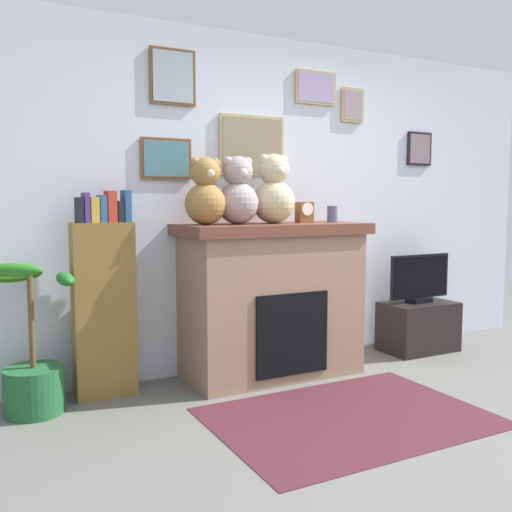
% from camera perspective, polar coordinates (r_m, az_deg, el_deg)
% --- Properties ---
extents(ground_plane, '(12.00, 12.00, 0.00)m').
position_cam_1_polar(ground_plane, '(3.43, 21.34, -17.48)').
color(ground_plane, '#61615C').
extents(back_wall, '(5.20, 0.15, 2.60)m').
position_cam_1_polar(back_wall, '(4.71, 3.22, 5.38)').
color(back_wall, silver).
rests_on(back_wall, ground_plane).
extents(fireplace, '(1.42, 0.66, 1.15)m').
position_cam_1_polar(fireplace, '(4.29, 1.59, -4.35)').
color(fireplace, '#927359').
rests_on(fireplace, ground_plane).
extents(bookshelf, '(0.40, 0.16, 1.39)m').
position_cam_1_polar(bookshelf, '(3.94, -15.02, -4.42)').
color(bookshelf, brown).
rests_on(bookshelf, ground_plane).
extents(potted_plant, '(0.55, 0.57, 0.97)m').
position_cam_1_polar(potted_plant, '(3.84, -21.45, -10.52)').
color(potted_plant, '#1E592D').
rests_on(potted_plant, ground_plane).
extents(tv_stand, '(0.64, 0.40, 0.43)m').
position_cam_1_polar(tv_stand, '(5.24, 16.00, -6.83)').
color(tv_stand, black).
rests_on(tv_stand, ground_plane).
extents(television, '(0.64, 0.14, 0.42)m').
position_cam_1_polar(television, '(5.16, 16.13, -2.25)').
color(television, black).
rests_on(television, tv_stand).
extents(area_rug, '(1.67, 1.19, 0.01)m').
position_cam_1_polar(area_rug, '(3.65, 9.35, -15.66)').
color(area_rug, '#461E27').
rests_on(area_rug, ground_plane).
extents(candle_jar, '(0.08, 0.08, 0.13)m').
position_cam_1_polar(candle_jar, '(4.50, 7.67, 4.20)').
color(candle_jar, '#4C517A').
rests_on(candle_jar, fireplace).
extents(mantel_clock, '(0.12, 0.09, 0.16)m').
position_cam_1_polar(mantel_clock, '(4.35, 4.89, 4.40)').
color(mantel_clock, brown).
rests_on(mantel_clock, fireplace).
extents(teddy_bear_tan, '(0.29, 0.29, 0.47)m').
position_cam_1_polar(teddy_bear_tan, '(3.97, -5.10, 6.18)').
color(teddy_bear_tan, olive).
rests_on(teddy_bear_tan, fireplace).
extents(teddy_bear_cream, '(0.30, 0.30, 0.49)m').
position_cam_1_polar(teddy_bear_cream, '(4.07, -1.85, 6.28)').
color(teddy_bear_cream, '#9E8F91').
rests_on(teddy_bear_cream, fireplace).
extents(teddy_bear_brown, '(0.32, 0.32, 0.51)m').
position_cam_1_polar(teddy_bear_brown, '(4.21, 1.78, 6.42)').
color(teddy_bear_brown, '#C4B28A').
rests_on(teddy_bear_brown, fireplace).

